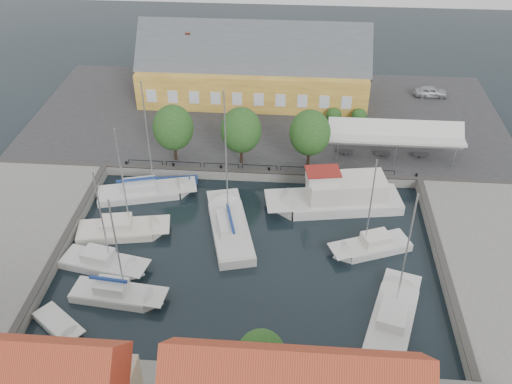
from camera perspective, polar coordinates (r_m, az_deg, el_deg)
ground at (r=51.13m, az=-0.52°, el=-5.25°), size 140.00×140.00×0.00m
north_quay at (r=69.94m, az=1.09°, el=7.36°), size 56.00×26.00×1.00m
west_quay at (r=55.39m, az=-24.11°, el=-4.59°), size 12.00×24.00×1.00m
east_quay at (r=52.55m, az=24.12°, el=-7.00°), size 12.00×24.00×1.00m
quay_edge_fittings at (r=54.18m, az=-0.08°, el=-1.14°), size 56.00×24.72×0.40m
warehouse at (r=73.25m, az=-0.68°, el=12.11°), size 28.56×14.00×9.55m
tent_canopy at (r=61.77m, az=13.76°, el=5.62°), size 14.00×4.00×2.83m
quay_trees at (r=58.36m, az=-1.51°, el=6.20°), size 18.20×4.20×6.30m
car_silver at (r=77.18m, az=17.08°, el=9.57°), size 4.12×1.67×1.40m
car_red at (r=66.48m, az=-1.59°, el=7.03°), size 2.64×4.99×1.57m
center_sailboat at (r=52.22m, az=-2.61°, el=-3.77°), size 5.68×10.95×14.33m
trawler at (r=55.58m, az=8.29°, el=-0.57°), size 13.61×5.92×5.00m
east_boat_b at (r=51.41m, az=11.50°, el=-5.46°), size 7.56×4.87×10.09m
east_boat_c at (r=45.63m, az=13.48°, el=-12.26°), size 5.54×9.78×11.93m
west_boat_a at (r=58.03m, az=-11.08°, el=-0.08°), size 10.12×5.19×12.85m
west_boat_b at (r=53.58m, az=-13.30°, el=-3.82°), size 8.72×4.26×11.46m
west_boat_c at (r=50.47m, az=-15.05°, el=-7.00°), size 7.93×3.91×10.46m
west_boat_d at (r=47.45m, az=-13.76°, el=-10.02°), size 7.93×3.10×10.46m
launch_sw at (r=46.71m, az=-19.12°, el=-12.48°), size 4.77×4.20×0.98m
launch_nw at (r=59.10m, az=-8.04°, el=0.78°), size 4.55×2.42×0.88m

